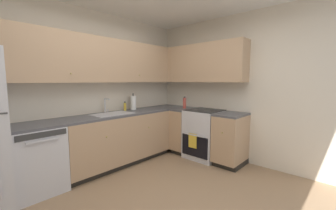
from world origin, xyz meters
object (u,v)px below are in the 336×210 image
(paper_towel_roll, at_px, (133,103))
(oil_bottle, at_px, (185,103))
(soap_bottle, at_px, (125,107))
(oven_range, at_px, (205,134))
(dishwasher, at_px, (37,160))

(paper_towel_roll, distance_m, oil_bottle, 1.03)
(soap_bottle, bearing_deg, oil_bottle, -32.35)
(oven_range, height_order, oil_bottle, oil_bottle)
(paper_towel_roll, xyz_separation_m, oil_bottle, (0.82, -0.62, -0.02))
(dishwasher, bearing_deg, paper_towel_roll, 5.30)
(soap_bottle, xyz_separation_m, oil_bottle, (1.00, -0.64, 0.04))
(dishwasher, relative_size, oil_bottle, 3.68)
(soap_bottle, bearing_deg, oven_range, -47.40)
(paper_towel_roll, bearing_deg, oven_range, -52.36)
(dishwasher, xyz_separation_m, soap_bottle, (1.55, 0.18, 0.55))
(dishwasher, height_order, oven_range, oven_range)
(oven_range, distance_m, paper_towel_roll, 1.49)
(dishwasher, distance_m, oil_bottle, 2.66)
(dishwasher, height_order, soap_bottle, soap_bottle)
(oven_range, relative_size, soap_bottle, 6.22)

